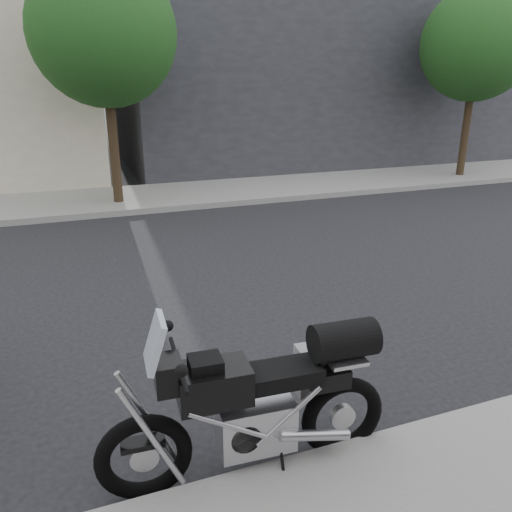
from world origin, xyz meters
The scene contains 6 objects.
ground centered at (0.00, 0.00, 0.00)m, with size 120.00×120.00×0.00m, color black.
far_sidewalk centered at (0.00, -6.50, 0.07)m, with size 44.00×3.00×0.15m, color gray.
far_building_dark centered at (-7.00, -13.50, 3.50)m, with size 16.00×11.00×7.00m.
street_tree_left centered at (-9.00, -6.00, 4.14)m, with size 3.40×3.40×5.70m.
street_tree_mid centered at (2.00, -6.00, 4.14)m, with size 3.40×3.40×5.70m.
motorcycle centered at (1.84, 3.88, 0.66)m, with size 2.42×0.78×1.53m.
Camera 1 is at (3.12, 7.04, 3.09)m, focal length 35.00 mm.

